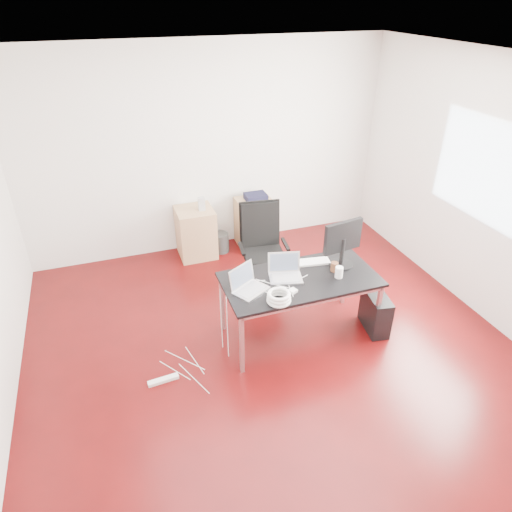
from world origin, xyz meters
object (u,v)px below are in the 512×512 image
object	(u,v)px
pc_tower	(375,312)
filing_cabinet_right	(255,223)
office_chair	(262,244)
filing_cabinet_left	(196,233)
desk	(300,282)

from	to	relation	value
pc_tower	filing_cabinet_right	bearing A→B (deg)	114.86
office_chair	filing_cabinet_left	xyz separation A→B (m)	(-0.60, 1.05, -0.26)
desk	office_chair	world-z (taller)	office_chair
filing_cabinet_left	pc_tower	bearing A→B (deg)	-56.50
filing_cabinet_left	filing_cabinet_right	distance (m)	0.88
desk	filing_cabinet_right	world-z (taller)	desk
filing_cabinet_right	office_chair	bearing A→B (deg)	-104.65
office_chair	filing_cabinet_right	distance (m)	1.11
desk	filing_cabinet_right	size ratio (longest dim) A/B	2.29
office_chair	pc_tower	size ratio (longest dim) A/B	2.40
filing_cabinet_left	pc_tower	xyz separation A→B (m)	(1.49, -2.26, -0.13)
filing_cabinet_right	filing_cabinet_left	bearing A→B (deg)	180.00
desk	filing_cabinet_right	bearing A→B (deg)	83.70
filing_cabinet_right	pc_tower	size ratio (longest dim) A/B	1.56
office_chair	filing_cabinet_left	world-z (taller)	office_chair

